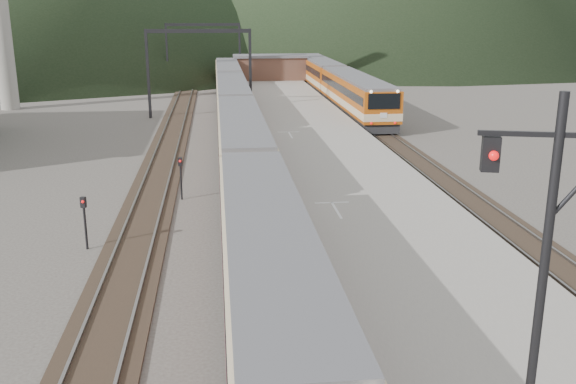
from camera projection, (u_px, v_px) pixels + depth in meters
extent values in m
cube|color=black|center=(238.00, 149.00, 45.77)|extent=(2.60, 200.00, 0.12)
cube|color=slate|center=(227.00, 148.00, 45.66)|extent=(0.10, 200.00, 0.14)
cube|color=slate|center=(248.00, 148.00, 45.81)|extent=(0.10, 200.00, 0.14)
cube|color=black|center=(167.00, 151.00, 45.23)|extent=(2.60, 200.00, 0.12)
cube|color=slate|center=(156.00, 150.00, 45.13)|extent=(0.10, 200.00, 0.14)
cube|color=slate|center=(177.00, 149.00, 45.28)|extent=(0.10, 200.00, 0.14)
cube|color=black|center=(395.00, 145.00, 46.99)|extent=(2.60, 200.00, 0.12)
cube|color=slate|center=(385.00, 144.00, 46.89)|extent=(0.10, 200.00, 0.14)
cube|color=slate|center=(404.00, 144.00, 47.04)|extent=(0.10, 200.00, 0.14)
cube|color=gray|center=(320.00, 147.00, 44.33)|extent=(8.00, 100.00, 1.00)
cube|color=black|center=(148.00, 74.00, 58.22)|extent=(0.25, 0.25, 8.00)
cube|color=black|center=(250.00, 73.00, 59.21)|extent=(0.25, 0.25, 8.00)
cube|color=black|center=(198.00, 31.00, 57.67)|extent=(9.30, 0.22, 0.35)
cube|color=black|center=(167.00, 55.00, 82.11)|extent=(0.25, 0.25, 8.00)
cube|color=black|center=(240.00, 55.00, 83.10)|extent=(0.25, 0.25, 8.00)
cube|color=black|center=(203.00, 25.00, 81.56)|extent=(9.30, 0.22, 0.35)
cube|color=brown|center=(270.00, 68.00, 82.03)|extent=(9.00, 4.00, 2.80)
cube|color=slate|center=(270.00, 56.00, 81.61)|extent=(9.40, 4.40, 0.30)
cube|color=beige|center=(268.00, 275.00, 19.54)|extent=(2.70, 18.17, 3.30)
cube|color=beige|center=(242.00, 148.00, 37.39)|extent=(2.70, 18.17, 3.30)
cube|color=beige|center=(233.00, 103.00, 55.23)|extent=(2.70, 18.17, 3.30)
cube|color=beige|center=(228.00, 80.00, 73.08)|extent=(2.70, 18.17, 3.30)
cube|color=#AA4C0E|center=(355.00, 94.00, 59.65)|extent=(3.08, 20.72, 3.76)
cube|color=#AA4C0E|center=(319.00, 72.00, 79.93)|extent=(3.08, 20.72, 3.76)
cylinder|color=black|center=(535.00, 343.00, 9.72)|extent=(0.14, 0.14, 7.61)
cube|color=black|center=(560.00, 135.00, 8.84)|extent=(2.14, 0.64, 0.07)
cube|color=black|center=(491.00, 154.00, 9.05)|extent=(0.29, 0.24, 0.50)
cylinder|color=black|center=(181.00, 181.00, 33.62)|extent=(0.10, 0.10, 2.00)
cube|color=black|center=(180.00, 162.00, 33.33)|extent=(0.23, 0.18, 0.45)
cylinder|color=black|center=(85.00, 226.00, 26.60)|extent=(0.10, 0.10, 2.00)
cube|color=black|center=(83.00, 202.00, 26.31)|extent=(0.26, 0.22, 0.45)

